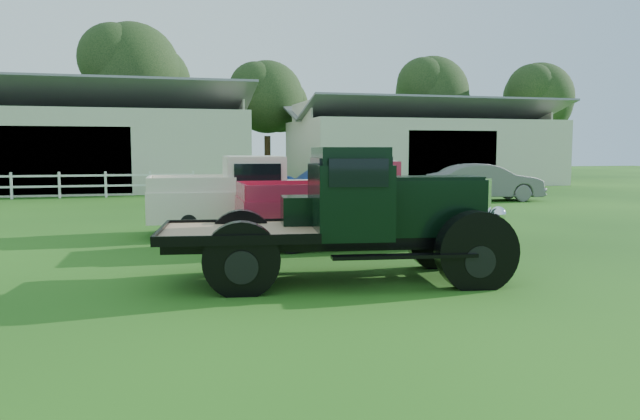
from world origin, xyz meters
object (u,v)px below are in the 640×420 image
object	(u,v)px
vintage_flatbed	(342,214)
misc_car_grey	(485,182)
red_pickup	(352,202)
white_pickup	(250,196)
misc_car_blue	(344,184)

from	to	relation	value
vintage_flatbed	misc_car_grey	world-z (taller)	vintage_flatbed
vintage_flatbed	red_pickup	xyz separation A→B (m)	(1.41, 3.74, -0.13)
red_pickup	white_pickup	bearing A→B (deg)	129.16
white_pickup	misc_car_grey	distance (m)	13.83
misc_car_grey	vintage_flatbed	bearing A→B (deg)	150.63
misc_car_blue	white_pickup	bearing A→B (deg)	151.33
vintage_flatbed	red_pickup	bearing A→B (deg)	77.32
white_pickup	vintage_flatbed	bearing A→B (deg)	-82.11
red_pickup	misc_car_grey	xyz separation A→B (m)	(9.45, 10.40, -0.20)
red_pickup	vintage_flatbed	bearing A→B (deg)	-108.52
red_pickup	misc_car_blue	xyz separation A→B (m)	(2.97, 10.21, -0.15)
white_pickup	misc_car_grey	bearing A→B (deg)	36.67
white_pickup	misc_car_blue	xyz separation A→B (m)	(4.97, 7.56, -0.16)
white_pickup	misc_car_blue	size ratio (longest dim) A/B	1.10
red_pickup	misc_car_blue	bearing A→B (deg)	75.87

